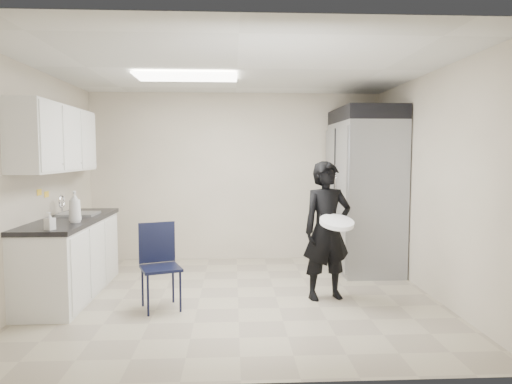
{
  "coord_description": "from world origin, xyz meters",
  "views": [
    {
      "loc": [
        -0.05,
        -5.15,
        1.64
      ],
      "look_at": [
        0.22,
        0.2,
        1.21
      ],
      "focal_mm": 32.0,
      "sensor_mm": 36.0,
      "label": 1
    }
  ],
  "objects": [
    {
      "name": "floor",
      "position": [
        0.0,
        0.0,
        0.0
      ],
      "size": [
        4.5,
        4.5,
        0.0
      ],
      "primitive_type": "plane",
      "color": "tan",
      "rests_on": "ground"
    },
    {
      "name": "upper_cabinets",
      "position": [
        -2.08,
        0.2,
        1.83
      ],
      "size": [
        0.35,
        1.8,
        0.75
      ],
      "primitive_type": "cube",
      "color": "silver",
      "rests_on": "left_wall"
    },
    {
      "name": "ceiling",
      "position": [
        0.0,
        0.0,
        2.6
      ],
      "size": [
        4.5,
        4.5,
        0.0
      ],
      "primitive_type": "plane",
      "rotation": [
        3.14,
        0.0,
        0.0
      ],
      "color": "silver",
      "rests_on": "back_wall"
    },
    {
      "name": "bucket_lid",
      "position": [
        1.07,
        -0.33,
        0.92
      ],
      "size": [
        0.44,
        0.44,
        0.05
      ],
      "primitive_type": "cylinder",
      "rotation": [
        0.0,
        0.0,
        0.22
      ],
      "color": "white",
      "rests_on": "man_tuxedo"
    },
    {
      "name": "towel_dispenser",
      "position": [
        -2.14,
        1.35,
        1.62
      ],
      "size": [
        0.22,
        0.3,
        0.35
      ],
      "primitive_type": "cube",
      "color": "black",
      "rests_on": "left_wall"
    },
    {
      "name": "sink",
      "position": [
        -1.93,
        0.45,
        0.87
      ],
      "size": [
        0.42,
        0.4,
        0.14
      ],
      "primitive_type": "cube",
      "color": "gray",
      "rests_on": "countertop"
    },
    {
      "name": "left_wall",
      "position": [
        -2.25,
        0.0,
        1.3
      ],
      "size": [
        0.0,
        4.0,
        4.0
      ],
      "primitive_type": "plane",
      "rotation": [
        1.57,
        0.0,
        1.57
      ],
      "color": "beige",
      "rests_on": "floor"
    },
    {
      "name": "faucet",
      "position": [
        -2.13,
        0.45,
        1.02
      ],
      "size": [
        0.02,
        0.02,
        0.24
      ],
      "primitive_type": "cylinder",
      "color": "silver",
      "rests_on": "countertop"
    },
    {
      "name": "soap_bottle_a",
      "position": [
        -1.77,
        -0.16,
        1.08
      ],
      "size": [
        0.16,
        0.16,
        0.34
      ],
      "primitive_type": "imported",
      "rotation": [
        0.0,
        0.0,
        0.2
      ],
      "color": "white",
      "rests_on": "countertop"
    },
    {
      "name": "commercial_fridge",
      "position": [
        1.83,
        1.27,
        1.05
      ],
      "size": [
        0.8,
        1.35,
        2.1
      ],
      "primitive_type": "cube",
      "color": "gray",
      "rests_on": "floor"
    },
    {
      "name": "countertop",
      "position": [
        -1.95,
        0.2,
        0.89
      ],
      "size": [
        0.64,
        1.95,
        0.05
      ],
      "primitive_type": "cube",
      "color": "black",
      "rests_on": "lower_counter"
    },
    {
      "name": "lower_counter",
      "position": [
        -1.95,
        0.2,
        0.43
      ],
      "size": [
        0.6,
        1.9,
        0.86
      ],
      "primitive_type": "cube",
      "color": "silver",
      "rests_on": "floor"
    },
    {
      "name": "notice_sticker_right",
      "position": [
        -2.24,
        0.3,
        1.18
      ],
      "size": [
        0.0,
        0.12,
        0.07
      ],
      "primitive_type": "cube",
      "color": "yellow",
      "rests_on": "left_wall"
    },
    {
      "name": "soap_bottle_b",
      "position": [
        -1.84,
        -0.65,
        1.0
      ],
      "size": [
        0.11,
        0.11,
        0.18
      ],
      "primitive_type": "imported",
      "rotation": [
        0.0,
        0.0,
        -0.43
      ],
      "color": "silver",
      "rests_on": "countertop"
    },
    {
      "name": "right_wall",
      "position": [
        2.25,
        0.0,
        1.3
      ],
      "size": [
        0.0,
        4.0,
        4.0
      ],
      "primitive_type": "plane",
      "rotation": [
        1.57,
        0.0,
        -1.57
      ],
      "color": "beige",
      "rests_on": "floor"
    },
    {
      "name": "notice_sticker_left",
      "position": [
        -2.24,
        0.1,
        1.22
      ],
      "size": [
        0.0,
        0.12,
        0.07
      ],
      "primitive_type": "cube",
      "color": "yellow",
      "rests_on": "left_wall"
    },
    {
      "name": "folding_chair",
      "position": [
        -0.82,
        -0.36,
        0.44
      ],
      "size": [
        0.51,
        0.51,
        0.89
      ],
      "primitive_type": "cube",
      "rotation": [
        0.0,
        0.0,
        0.35
      ],
      "color": "black",
      "rests_on": "floor"
    },
    {
      "name": "man_tuxedo",
      "position": [
        1.01,
        -0.08,
        0.79
      ],
      "size": [
        0.65,
        0.5,
        1.57
      ],
      "primitive_type": "imported",
      "rotation": [
        0.0,
        0.0,
        0.22
      ],
      "color": "black",
      "rests_on": "floor"
    },
    {
      "name": "ceiling_panel",
      "position": [
        -0.6,
        0.4,
        2.57
      ],
      "size": [
        1.2,
        0.6,
        0.02
      ],
      "primitive_type": "cube",
      "color": "white",
      "rests_on": "ceiling"
    },
    {
      "name": "fridge_compressor",
      "position": [
        1.83,
        1.27,
        2.2
      ],
      "size": [
        0.8,
        1.35,
        0.2
      ],
      "primitive_type": "cube",
      "color": "black",
      "rests_on": "commercial_fridge"
    },
    {
      "name": "back_wall",
      "position": [
        0.0,
        2.0,
        1.3
      ],
      "size": [
        4.5,
        0.0,
        4.5
      ],
      "primitive_type": "plane",
      "rotation": [
        1.57,
        0.0,
        0.0
      ],
      "color": "beige",
      "rests_on": "floor"
    }
  ]
}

